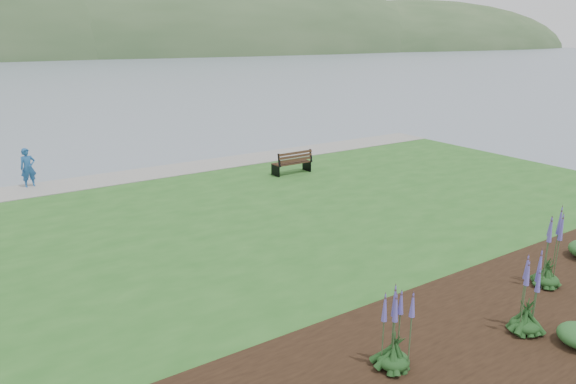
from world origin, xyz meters
The scene contains 10 objects.
ground centered at (0.00, 0.00, 0.00)m, with size 600.00×600.00×0.00m, color slate.
lawn centered at (0.00, -2.00, 0.20)m, with size 34.00×20.00×0.40m, color #23561E.
shoreline_path centered at (0.00, 6.90, 0.42)m, with size 34.00×2.20×0.03m, color gray.
garden_bed centered at (3.00, -9.80, 0.42)m, with size 24.00×4.40×0.04m, color black.
far_hillside centered at (20.00, 170.00, 0.00)m, with size 580.00×80.00×38.00m, color #334E2C, non-canonical shape.
park_bench centered at (5.59, 3.31, 0.95)m, with size 1.79×0.74×1.10m.
person centered at (-4.72, 7.50, 1.36)m, with size 0.70×0.48×1.93m, color #1D4E88.
echium_0 centered at (2.39, -10.26, 1.21)m, with size 0.62×0.62×1.92m.
echium_1 centered at (4.75, -9.31, 1.37)m, with size 0.62×0.62×2.27m.
echium_4 centered at (-0.80, -9.64, 1.25)m, with size 0.62×0.62×1.93m.
Camera 1 is at (-6.97, -15.46, 6.40)m, focal length 32.00 mm.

